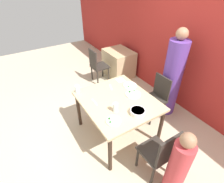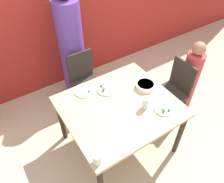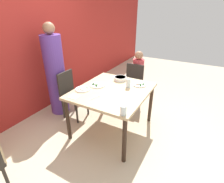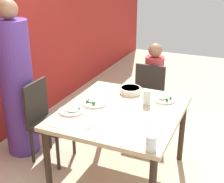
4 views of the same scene
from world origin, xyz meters
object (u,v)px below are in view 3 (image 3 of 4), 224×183
(chair_adult_spot, at_px, (72,93))
(chair_child_spot, at_px, (132,84))
(person_adult, at_px, (56,74))
(person_child, at_px, (137,78))
(plate_rice_adult, at_px, (139,85))
(bowl_curry, at_px, (120,78))
(glass_water_tall, at_px, (123,110))

(chair_adult_spot, xyz_separation_m, chair_child_spot, (0.95, -0.84, 0.00))
(person_adult, relative_size, person_child, 1.54)
(chair_child_spot, height_order, person_child, person_child)
(person_child, xyz_separation_m, plate_rice_adult, (-0.88, -0.36, 0.26))
(bowl_curry, height_order, glass_water_tall, glass_water_tall)
(chair_child_spot, distance_m, bowl_curry, 0.62)
(person_child, bearing_deg, glass_water_tall, -164.23)
(person_child, xyz_separation_m, glass_water_tall, (-1.80, -0.51, 0.30))
(chair_child_spot, relative_size, plate_rice_adult, 4.15)
(glass_water_tall, bearing_deg, person_child, 15.77)
(chair_adult_spot, distance_m, person_child, 1.50)
(plate_rice_adult, bearing_deg, chair_adult_spot, 106.59)
(plate_rice_adult, distance_m, glass_water_tall, 0.93)
(bowl_curry, xyz_separation_m, glass_water_tall, (-0.97, -0.53, 0.03))
(person_adult, bearing_deg, glass_water_tall, -108.38)
(person_adult, relative_size, bowl_curry, 7.72)
(person_child, bearing_deg, chair_child_spot, 180.00)
(chair_child_spot, xyz_separation_m, plate_rice_adult, (-0.59, -0.36, 0.30))
(chair_child_spot, bearing_deg, bowl_curry, -92.09)
(person_child, height_order, bowl_curry, person_child)
(person_child, bearing_deg, chair_adult_spot, 145.92)
(person_adult, bearing_deg, chair_child_spot, -51.45)
(person_adult, distance_m, plate_rice_adult, 1.59)
(bowl_curry, bearing_deg, chair_adult_spot, 116.67)
(plate_rice_adult, xyz_separation_m, glass_water_tall, (-0.92, -0.14, 0.05))
(bowl_curry, height_order, plate_rice_adult, bowl_curry)
(chair_child_spot, distance_m, glass_water_tall, 1.63)
(chair_child_spot, xyz_separation_m, person_adult, (-0.95, 1.19, 0.32))
(chair_adult_spot, distance_m, plate_rice_adult, 1.29)
(chair_adult_spot, height_order, glass_water_tall, chair_adult_spot)
(person_adult, height_order, plate_rice_adult, person_adult)
(chair_child_spot, xyz_separation_m, glass_water_tall, (-1.51, -0.51, 0.35))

